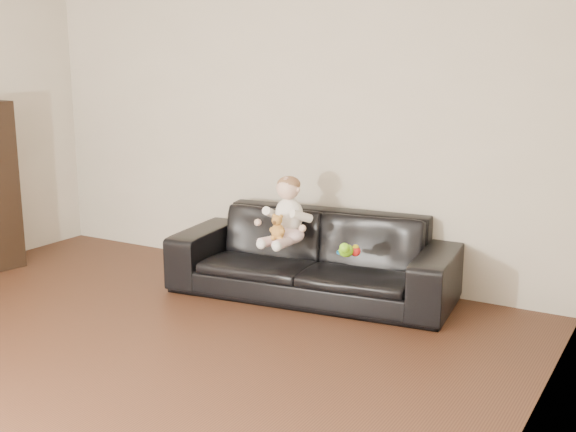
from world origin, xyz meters
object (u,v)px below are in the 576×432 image
Objects in this scene: toy_rattle at (355,251)px; teddy_bear at (278,227)px; toy_green at (346,251)px; baby at (287,214)px; sofa at (313,256)px; toy_blue_disc at (344,252)px.

teddy_bear is at bearing -170.47° from toy_rattle.
toy_green reaches higher than toy_rattle.
baby is at bearing 108.20° from teddy_bear.
teddy_bear is (-0.15, -0.28, 0.27)m from sofa.
sofa is 0.51m from toy_rattle.
teddy_bear is at bearing -125.00° from sofa.
teddy_bear reaches higher than toy_rattle.
teddy_bear reaches higher than toy_blue_disc.
toy_green is at bearing -53.67° from toy_blue_disc.
baby is 2.70× the size of teddy_bear.
baby is at bearing 169.32° from toy_green.
toy_rattle is (0.62, -0.06, -0.20)m from baby.
toy_rattle is (0.61, 0.10, -0.13)m from teddy_bear.
sofa is 0.39m from baby.
teddy_bear is 2.61× the size of toy_rattle.
sofa reaches higher than toy_blue_disc.
sofa is 4.17× the size of baby.
toy_green is 0.07m from toy_rattle.
baby is 0.60m from toy_green.
toy_green is (0.56, -0.11, -0.19)m from baby.
baby is at bearing 174.48° from toy_rattle.
toy_blue_disc is (0.50, 0.13, -0.16)m from teddy_bear.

